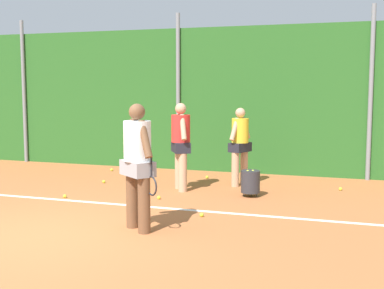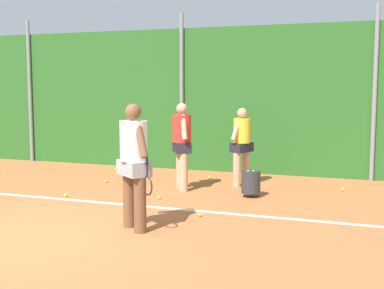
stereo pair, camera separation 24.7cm
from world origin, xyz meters
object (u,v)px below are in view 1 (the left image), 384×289
(player_foreground_near, at_px, (138,160))
(tennis_ball_5, at_px, (104,182))
(tennis_ball_10, at_px, (207,177))
(tennis_ball_3, at_px, (159,198))
(player_midcourt, at_px, (181,141))
(tennis_ball_7, at_px, (202,215))
(player_backcourt_far, at_px, (240,142))
(tennis_ball_1, at_px, (112,170))
(ball_hopper, at_px, (250,181))
(tennis_ball_0, at_px, (340,189))
(tennis_ball_2, at_px, (65,196))

(player_foreground_near, distance_m, tennis_ball_5, 3.95)
(tennis_ball_10, bearing_deg, tennis_ball_3, -95.71)
(player_foreground_near, height_order, player_midcourt, player_foreground_near)
(player_foreground_near, xyz_separation_m, tennis_ball_7, (0.65, 1.02, -1.00))
(player_backcourt_far, distance_m, tennis_ball_5, 3.07)
(tennis_ball_3, bearing_deg, tennis_ball_10, 84.29)
(player_foreground_near, relative_size, tennis_ball_3, 27.94)
(player_backcourt_far, distance_m, tennis_ball_1, 3.63)
(ball_hopper, bearing_deg, tennis_ball_7, -103.64)
(ball_hopper, relative_size, tennis_ball_0, 7.78)
(tennis_ball_5, relative_size, tennis_ball_10, 1.00)
(player_midcourt, height_order, tennis_ball_3, player_midcourt)
(player_midcourt, height_order, tennis_ball_5, player_midcourt)
(tennis_ball_5, bearing_deg, tennis_ball_1, 111.07)
(tennis_ball_1, height_order, tennis_ball_7, same)
(tennis_ball_1, xyz_separation_m, tennis_ball_5, (0.57, -1.49, 0.00))
(tennis_ball_0, xyz_separation_m, tennis_ball_2, (-4.90, -2.34, 0.00))
(tennis_ball_0, distance_m, tennis_ball_3, 3.70)
(tennis_ball_1, distance_m, tennis_ball_10, 2.56)
(player_backcourt_far, xyz_separation_m, tennis_ball_5, (-2.85, -0.68, -0.89))
(ball_hopper, distance_m, tennis_ball_7, 1.82)
(tennis_ball_0, bearing_deg, player_midcourt, -162.90)
(player_foreground_near, height_order, player_backcourt_far, player_foreground_near)
(tennis_ball_2, distance_m, tennis_ball_10, 3.41)
(tennis_ball_0, xyz_separation_m, tennis_ball_10, (-2.94, 0.45, 0.00))
(tennis_ball_2, bearing_deg, tennis_ball_7, -10.66)
(tennis_ball_0, distance_m, tennis_ball_1, 5.53)
(tennis_ball_2, distance_m, tennis_ball_3, 1.79)
(tennis_ball_7, distance_m, tennis_ball_10, 3.45)
(ball_hopper, bearing_deg, tennis_ball_10, 130.14)
(tennis_ball_1, distance_m, tennis_ball_5, 1.59)
(tennis_ball_3, bearing_deg, tennis_ball_1, 131.60)
(player_midcourt, bearing_deg, tennis_ball_0, 75.10)
(player_backcourt_far, relative_size, tennis_ball_7, 24.87)
(ball_hopper, bearing_deg, player_backcourt_far, 113.48)
(player_midcourt, bearing_deg, tennis_ball_3, -37.79)
(tennis_ball_10, bearing_deg, tennis_ball_2, -125.16)
(ball_hopper, relative_size, tennis_ball_5, 7.78)
(tennis_ball_3, height_order, tennis_ball_7, same)
(player_midcourt, height_order, tennis_ball_2, player_midcourt)
(player_midcourt, xyz_separation_m, tennis_ball_3, (-0.10, -0.95, -0.95))
(ball_hopper, xyz_separation_m, tennis_ball_10, (-1.33, 1.58, -0.26))
(ball_hopper, distance_m, tennis_ball_3, 1.76)
(tennis_ball_5, distance_m, tennis_ball_7, 3.56)
(player_foreground_near, distance_m, tennis_ball_0, 4.84)
(player_backcourt_far, bearing_deg, tennis_ball_5, 125.64)
(player_midcourt, relative_size, player_backcourt_far, 1.07)
(player_foreground_near, distance_m, tennis_ball_3, 2.29)
(player_backcourt_far, relative_size, tennis_ball_0, 24.87)
(tennis_ball_0, bearing_deg, tennis_ball_5, -170.92)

